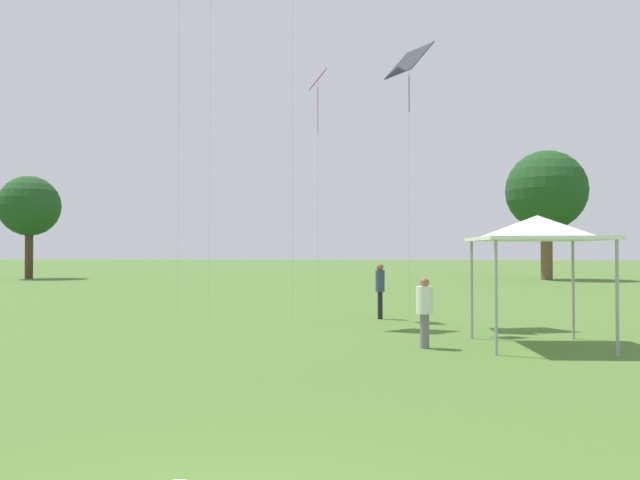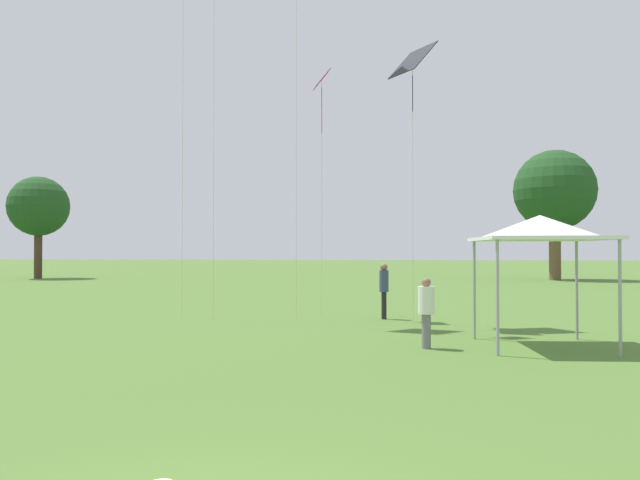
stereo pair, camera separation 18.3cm
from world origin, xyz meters
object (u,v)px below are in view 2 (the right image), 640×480
person_standing_2 (426,307)px  distant_tree_1 (555,191)px  kite_2 (322,90)px  distant_tree_0 (39,207)px  canopy_tent (540,229)px  kite_1 (413,64)px  person_standing_3 (384,285)px

person_standing_2 → distant_tree_1: bearing=83.7°
person_standing_2 → kite_2: bearing=128.6°
distant_tree_0 → distant_tree_1: size_ratio=0.83×
canopy_tent → kite_1: 7.22m
kite_1 → person_standing_3: bearing=-135.6°
person_standing_3 → distant_tree_0: size_ratio=0.22×
canopy_tent → distant_tree_0: (-32.10, 31.81, 3.04)m
person_standing_2 → kite_1: bearing=103.6°
canopy_tent → distant_tree_1: distant_tree_1 is taller
person_standing_3 → canopy_tent: size_ratio=0.60×
kite_1 → kite_2: bearing=-106.4°
canopy_tent → distant_tree_0: distant_tree_0 is taller
person_standing_2 → distant_tree_1: size_ratio=0.16×
kite_2 → distant_tree_1: (14.23, 29.09, -0.74)m
kite_1 → kite_2: kite_1 is taller
kite_2 → distant_tree_0: (-26.33, 26.29, -1.77)m
person_standing_3 → distant_tree_1: distant_tree_1 is taller
kite_2 → distant_tree_0: size_ratio=1.00×
person_standing_3 → kite_2: size_ratio=0.22×
kite_1 → kite_2: 3.26m
kite_1 → distant_tree_0: (-29.29, 27.62, -2.12)m
distant_tree_1 → person_standing_2: bearing=-107.5°
person_standing_3 → distant_tree_1: bearing=-135.2°
person_standing_2 → kite_1: (-0.20, 4.75, 6.94)m
distant_tree_0 → distant_tree_1: distant_tree_1 is taller
person_standing_2 → distant_tree_1: distant_tree_1 is taller
person_standing_3 → kite_2: (-2.04, 0.10, 6.43)m
person_standing_3 → distant_tree_0: distant_tree_0 is taller
kite_1 → distant_tree_0: size_ratio=1.03×
kite_1 → distant_tree_1: (11.28, 30.41, -1.09)m
canopy_tent → distant_tree_0: 45.29m
person_standing_2 → person_standing_3: (-1.12, 5.97, 0.17)m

